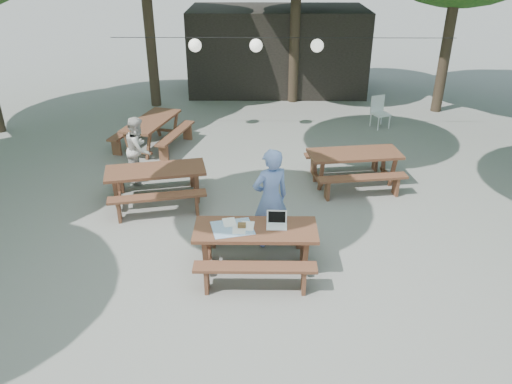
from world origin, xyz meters
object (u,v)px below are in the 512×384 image
at_px(picnic_table_nw, 157,185).
at_px(second_person, 139,149).
at_px(main_picnic_table, 256,247).
at_px(plastic_chair, 380,119).
at_px(woman, 270,199).

xyz_separation_m(picnic_table_nw, second_person, (-0.58, 1.08, 0.35)).
distance_m(main_picnic_table, second_person, 4.28).
xyz_separation_m(main_picnic_table, picnic_table_nw, (-2.06, 2.28, 0.00)).
bearing_deg(plastic_chair, picnic_table_nw, -164.04).
height_order(picnic_table_nw, plastic_chair, plastic_chair).
relative_size(main_picnic_table, picnic_table_nw, 0.92).
relative_size(picnic_table_nw, second_person, 1.48).
bearing_deg(woman, second_person, -66.65).
relative_size(main_picnic_table, plastic_chair, 2.22).
bearing_deg(picnic_table_nw, plastic_chair, 27.88).
bearing_deg(woman, plastic_chair, -141.92).
bearing_deg(second_person, woman, -131.03).
relative_size(picnic_table_nw, woman, 1.19).
xyz_separation_m(woman, second_person, (-2.89, 2.64, -0.18)).
distance_m(main_picnic_table, plastic_chair, 7.76).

